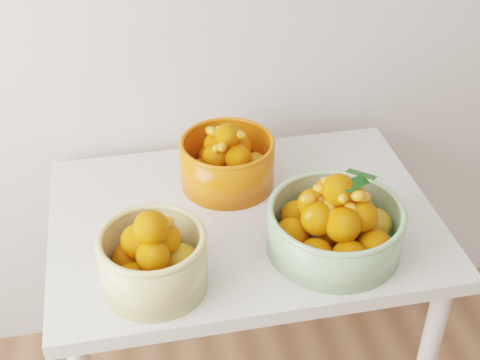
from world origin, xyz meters
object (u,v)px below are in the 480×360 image
Objects in this scene: bowl_green at (335,225)px; bowl_orange at (228,161)px; table at (244,243)px; bowl_cream at (153,258)px.

bowl_green reaches higher than bowl_orange.
bowl_green is 0.38m from bowl_orange.
table is 0.23m from bowl_orange.
bowl_cream is at bearing -140.20° from table.
table is at bearing 39.80° from bowl_cream.
bowl_orange is at bearing 95.53° from table.
bowl_green is at bearing -41.71° from table.
bowl_cream is 0.43m from bowl_orange.
bowl_orange is (0.24, 0.36, -0.01)m from bowl_cream.
table is at bearing -84.47° from bowl_orange.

